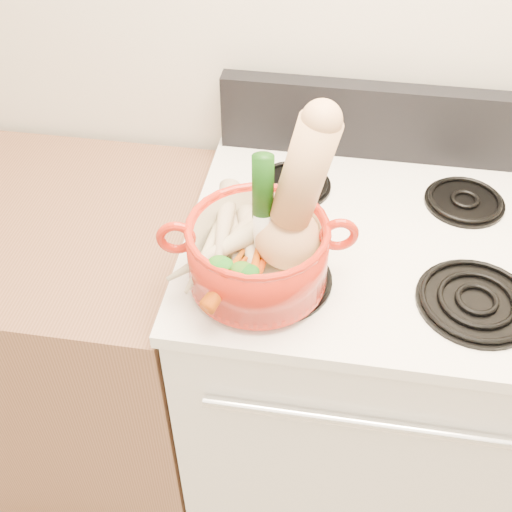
% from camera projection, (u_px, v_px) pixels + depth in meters
% --- Properties ---
extents(wall_back, '(3.50, 0.02, 2.60)m').
position_uv_depth(wall_back, '(401.00, 2.00, 1.34)').
color(wall_back, silver).
rests_on(wall_back, floor).
extents(stove_body, '(0.76, 0.65, 0.92)m').
position_uv_depth(stove_body, '(351.00, 376.00, 1.67)').
color(stove_body, white).
rests_on(stove_body, floor).
extents(cooktop, '(0.78, 0.67, 0.03)m').
position_uv_depth(cooktop, '(374.00, 242.00, 1.34)').
color(cooktop, white).
rests_on(cooktop, stove_body).
extents(control_backsplash, '(0.76, 0.05, 0.18)m').
position_uv_depth(control_backsplash, '(384.00, 122.00, 1.48)').
color(control_backsplash, black).
rests_on(control_backsplash, cooktop).
extents(oven_handle, '(0.60, 0.02, 0.02)m').
position_uv_depth(oven_handle, '(359.00, 422.00, 1.21)').
color(oven_handle, silver).
rests_on(oven_handle, stove_body).
extents(burner_front_left, '(0.22, 0.22, 0.02)m').
position_uv_depth(burner_front_left, '(274.00, 277.00, 1.23)').
color(burner_front_left, black).
rests_on(burner_front_left, cooktop).
extents(burner_front_right, '(0.22, 0.22, 0.02)m').
position_uv_depth(burner_front_right, '(477.00, 300.00, 1.19)').
color(burner_front_right, black).
rests_on(burner_front_right, cooktop).
extents(burner_back_left, '(0.17, 0.17, 0.02)m').
position_uv_depth(burner_back_left, '(293.00, 184.00, 1.45)').
color(burner_back_left, black).
rests_on(burner_back_left, cooktop).
extents(burner_back_right, '(0.17, 0.17, 0.02)m').
position_uv_depth(burner_back_right, '(465.00, 200.00, 1.40)').
color(burner_back_right, black).
rests_on(burner_back_right, cooktop).
extents(dutch_oven, '(0.30, 0.30, 0.13)m').
position_uv_depth(dutch_oven, '(258.00, 254.00, 1.18)').
color(dutch_oven, '#B71F0F').
rests_on(dutch_oven, burner_front_left).
extents(pot_handle_left, '(0.07, 0.03, 0.07)m').
position_uv_depth(pot_handle_left, '(176.00, 238.00, 1.14)').
color(pot_handle_left, '#B71F0F').
rests_on(pot_handle_left, dutch_oven).
extents(pot_handle_right, '(0.07, 0.03, 0.07)m').
position_uv_depth(pot_handle_right, '(339.00, 234.00, 1.15)').
color(pot_handle_right, '#B71F0F').
rests_on(pot_handle_right, dutch_oven).
extents(squash, '(0.20, 0.15, 0.33)m').
position_uv_depth(squash, '(293.00, 196.00, 1.11)').
color(squash, tan).
rests_on(squash, dutch_oven).
extents(leek, '(0.04, 0.05, 0.25)m').
position_uv_depth(leek, '(263.00, 208.00, 1.14)').
color(leek, white).
rests_on(leek, dutch_oven).
extents(ginger, '(0.11, 0.09, 0.05)m').
position_uv_depth(ginger, '(274.00, 235.00, 1.23)').
color(ginger, '#D2B981').
rests_on(ginger, dutch_oven).
extents(parsnip_0, '(0.08, 0.20, 0.05)m').
position_uv_depth(parsnip_0, '(236.00, 250.00, 1.21)').
color(parsnip_0, beige).
rests_on(parsnip_0, dutch_oven).
extents(parsnip_1, '(0.08, 0.19, 0.05)m').
position_uv_depth(parsnip_1, '(206.00, 254.00, 1.19)').
color(parsnip_1, beige).
rests_on(parsnip_1, dutch_oven).
extents(parsnip_2, '(0.10, 0.22, 0.07)m').
position_uv_depth(parsnip_2, '(249.00, 240.00, 1.20)').
color(parsnip_2, beige).
rests_on(parsnip_2, dutch_oven).
extents(parsnip_3, '(0.17, 0.16, 0.06)m').
position_uv_depth(parsnip_3, '(213.00, 252.00, 1.17)').
color(parsnip_3, beige).
rests_on(parsnip_3, dutch_oven).
extents(parsnip_4, '(0.15, 0.23, 0.07)m').
position_uv_depth(parsnip_4, '(244.00, 228.00, 1.21)').
color(parsnip_4, beige).
rests_on(parsnip_4, dutch_oven).
extents(parsnip_5, '(0.06, 0.23, 0.06)m').
position_uv_depth(parsnip_5, '(223.00, 229.00, 1.20)').
color(parsnip_5, beige).
rests_on(parsnip_5, dutch_oven).
extents(carrot_0, '(0.06, 0.16, 0.04)m').
position_uv_depth(carrot_0, '(258.00, 273.00, 1.17)').
color(carrot_0, '#C04009').
rests_on(carrot_0, dutch_oven).
extents(carrot_1, '(0.07, 0.15, 0.04)m').
position_uv_depth(carrot_1, '(226.00, 279.00, 1.14)').
color(carrot_1, '#D35E0A').
rests_on(carrot_1, dutch_oven).
extents(carrot_2, '(0.03, 0.16, 0.04)m').
position_uv_depth(carrot_2, '(254.00, 273.00, 1.15)').
color(carrot_2, '#D7660A').
rests_on(carrot_2, dutch_oven).
extents(carrot_3, '(0.07, 0.14, 0.04)m').
position_uv_depth(carrot_3, '(227.00, 283.00, 1.13)').
color(carrot_3, '#D3580A').
rests_on(carrot_3, dutch_oven).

